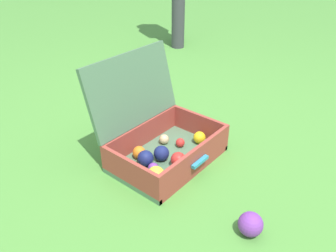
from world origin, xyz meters
TOP-DOWN VIEW (x-y plane):
  - ground_plane at (0.00, 0.00)m, footprint 16.00×16.00m
  - open_suitcase at (-0.02, 0.12)m, footprint 0.54×0.47m
  - stray_ball_on_grass at (-0.17, -0.46)m, footprint 0.09×0.09m

SIDE VIEW (x-z plane):
  - ground_plane at x=0.00m, z-range 0.00..0.00m
  - stray_ball_on_grass at x=-0.17m, z-range 0.00..0.09m
  - open_suitcase at x=-0.02m, z-range -0.13..0.36m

